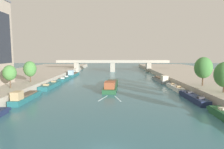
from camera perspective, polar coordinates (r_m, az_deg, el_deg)
quay_left at (r=84.83m, az=-27.89°, el=-1.09°), size 36.00×170.00×2.15m
quay_right at (r=84.17m, az=28.14°, el=-1.15°), size 36.00×170.00×2.15m
barge_midriver at (r=60.60m, az=-0.27°, el=-3.22°), size 4.87×23.05×2.99m
wake_behind_barge at (r=46.71m, az=-0.53°, el=-7.22°), size 5.59×6.03×0.03m
moored_boat_left_lone at (r=48.66m, az=-24.70°, el=-6.18°), size 2.50×12.91×2.96m
moored_boat_left_midway at (r=64.83m, az=-17.99°, el=-3.10°), size 3.20×14.75×2.39m
moored_boat_left_upstream at (r=81.03m, az=-13.96°, el=-1.23°), size 2.46×13.67×2.14m
moored_boat_left_downstream at (r=94.72m, az=-11.67°, el=0.12°), size 3.24×15.13×3.15m
moored_boat_right_midway at (r=48.44m, az=23.41°, el=-6.44°), size 2.44×12.86×2.42m
moored_boat_right_upstream at (r=61.56m, az=18.44°, el=-3.67°), size 2.22×12.12×2.26m
moored_boat_right_end at (r=76.59m, az=14.50°, el=-1.41°), size 3.27×16.41×2.93m
tree_left_past_mid at (r=54.84m, az=-28.53°, el=0.43°), size 3.31×3.31×5.87m
tree_left_end_of_row at (r=63.41m, az=-23.55°, el=1.56°), size 3.80×3.80×6.48m
tree_right_past_mid at (r=57.16m, az=25.87°, el=1.86°), size 4.70×4.70×7.88m
bridge_far at (r=114.16m, az=0.20°, el=3.11°), size 67.37×4.40×6.96m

